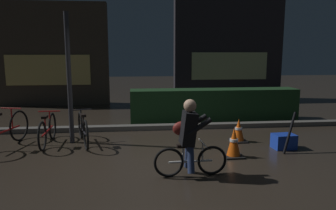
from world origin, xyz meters
The scene contains 14 objects.
ground_plane centered at (0.00, 0.00, 0.00)m, with size 40.00×40.00×0.00m, color #2D261E.
sidewalk_curb centered at (0.00, 2.20, 0.06)m, with size 12.00×0.24×0.12m, color #56544F.
hedge_row centered at (1.80, 3.10, 0.46)m, with size 4.80×0.70×0.92m, color #19381C.
storefront_left centered at (-3.60, 6.50, 1.87)m, with size 4.29×0.54×3.76m.
storefront_right centered at (3.39, 7.20, 2.21)m, with size 4.48×0.54×4.45m.
street_post centered at (-1.85, 1.20, 1.40)m, with size 0.10×0.10×2.79m, color #2D2D33.
parked_bike_leftmost centered at (-3.17, 0.96, 0.36)m, with size 0.52×1.68×0.79m.
parked_bike_left_mid centered at (-2.34, 1.09, 0.32)m, with size 0.46×1.50×0.69m.
parked_bike_center_left centered at (-1.59, 1.05, 0.33)m, with size 0.53×1.52×0.72m.
traffic_cone_near centered at (1.38, -0.10, 0.27)m, with size 0.36×0.36×0.57m.
traffic_cone_far centered at (1.80, 0.90, 0.25)m, with size 0.36×0.36×0.52m.
blue_crate centered at (2.57, 0.30, 0.15)m, with size 0.44×0.32×0.30m, color #193DB7.
cyclist centered at (0.37, -0.92, 0.63)m, with size 1.19×0.50×1.25m.
closed_umbrella centered at (2.55, 0.05, 0.40)m, with size 0.05×0.05×0.85m, color black.
Camera 1 is at (-0.46, -5.69, 1.97)m, focal length 33.76 mm.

